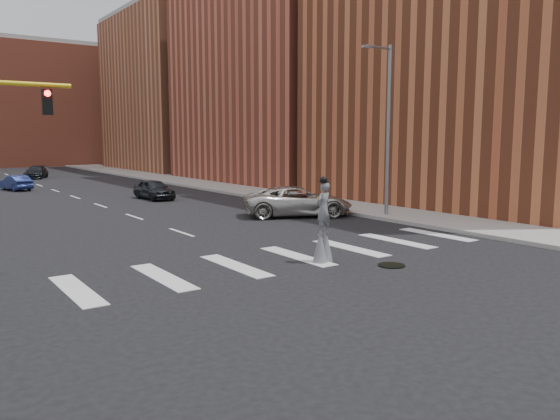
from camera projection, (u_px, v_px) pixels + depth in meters
The scene contains 13 objects.
ground_plane at pixel (284, 266), 18.14m from camera, with size 160.00×160.00×0.00m, color black.
sidewalk_right at pixel (233, 188), 45.54m from camera, with size 5.00×90.00×0.18m, color gray.
manhole at pixel (391, 265), 18.22m from camera, with size 0.90×0.90×0.04m, color black.
building_near at pixel (487, 34), 35.69m from camera, with size 16.00×20.00×22.00m, color #9B482A.
building_mid at pixel (290, 58), 53.43m from camera, with size 16.00×22.00×24.00m, color #AD4E36.
building_far at pixel (185, 95), 73.18m from camera, with size 16.00×22.00×20.00m, color #AF6140.
building_backdrop at pixel (22, 107), 83.72m from camera, with size 26.00×14.00×18.00m, color #AD4E36.
streetlight at pixel (387, 125), 28.56m from camera, with size 2.05×0.20×9.00m.
stilt_performer at pixel (323, 228), 18.67m from camera, with size 0.83×0.60×2.95m.
suv_crossing at pixel (298, 201), 29.75m from camera, with size 2.71×5.87×1.63m, color beige.
car_near at pixel (154, 189), 37.89m from camera, with size 1.63×4.05×1.38m, color black.
car_mid at pixel (16, 183), 44.35m from camera, with size 1.30×3.72×1.23m, color navy.
car_far at pixel (36, 172), 57.43m from camera, with size 1.81×4.46×1.29m, color black.
Camera 1 is at (-10.27, -14.46, 4.25)m, focal length 35.00 mm.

